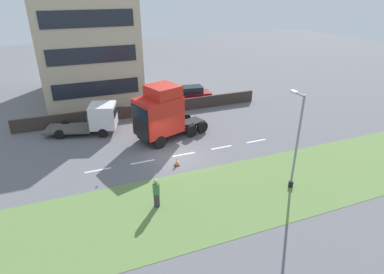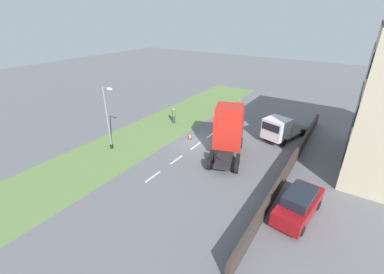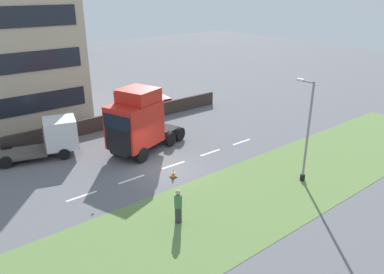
{
  "view_description": "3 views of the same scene",
  "coord_description": "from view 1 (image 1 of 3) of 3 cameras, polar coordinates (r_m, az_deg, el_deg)",
  "views": [
    {
      "loc": [
        -20.33,
        6.59,
        11.68
      ],
      "look_at": [
        -2.23,
        -0.5,
        2.48
      ],
      "focal_mm": 30.0,
      "sensor_mm": 36.0,
      "label": 1
    },
    {
      "loc": [
        12.1,
        -19.79,
        11.83
      ],
      "look_at": [
        0.74,
        -2.46,
        1.89
      ],
      "focal_mm": 24.0,
      "sensor_mm": 36.0,
      "label": 2
    },
    {
      "loc": [
        -18.19,
        12.27,
        10.9
      ],
      "look_at": [
        -0.86,
        -1.56,
        2.05
      ],
      "focal_mm": 35.0,
      "sensor_mm": 36.0,
      "label": 3
    }
  ],
  "objects": [
    {
      "name": "building_block",
      "position": [
        39.3,
        -18.2,
        15.4
      ],
      "size": [
        11.97,
        9.98,
        12.54
      ],
      "color": "#C1B293",
      "rests_on": "ground"
    },
    {
      "name": "lorry_cab",
      "position": [
        26.08,
        -5.5,
        4.13
      ],
      "size": [
        4.4,
        6.57,
        4.76
      ],
      "rotation": [
        0.0,
        0.0,
        0.34
      ],
      "color": "black",
      "rests_on": "ground"
    },
    {
      "name": "grass_verge",
      "position": [
        19.62,
        2.7,
        -11.23
      ],
      "size": [
        7.0,
        44.0,
        0.01
      ],
      "color": "#607F42",
      "rests_on": "ground"
    },
    {
      "name": "boundary_wall",
      "position": [
        32.03,
        -8.22,
        4.83
      ],
      "size": [
        0.25,
        24.0,
        1.23
      ],
      "color": "#382D28",
      "rests_on": "ground"
    },
    {
      "name": "traffic_cone_lead",
      "position": [
        22.96,
        -2.74,
        -4.48
      ],
      "size": [
        0.36,
        0.36,
        0.58
      ],
      "color": "black",
      "rests_on": "ground"
    },
    {
      "name": "lamp_post",
      "position": [
        20.4,
        17.93,
        -1.62
      ],
      "size": [
        1.27,
        0.3,
        6.14
      ],
      "color": "black",
      "rests_on": "ground"
    },
    {
      "name": "lane_markings",
      "position": [
        24.55,
        -1.47,
        -3.1
      ],
      "size": [
        0.16,
        14.6,
        0.0
      ],
      "color": "white",
      "rests_on": "ground"
    },
    {
      "name": "parked_car",
      "position": [
        34.96,
        -0.42,
        7.42
      ],
      "size": [
        2.37,
        4.76,
        1.92
      ],
      "rotation": [
        0.0,
        0.0,
        -0.14
      ],
      "color": "maroon",
      "rests_on": "ground"
    },
    {
      "name": "ground_plane",
      "position": [
        24.35,
        -3.02,
        -3.38
      ],
      "size": [
        120.0,
        120.0,
        0.0
      ],
      "primitive_type": "plane",
      "color": "slate",
      "rests_on": "ground"
    },
    {
      "name": "pedestrian",
      "position": [
        18.76,
        -6.35,
        -9.93
      ],
      "size": [
        0.39,
        0.39,
        1.83
      ],
      "color": "#333338",
      "rests_on": "ground"
    },
    {
      "name": "flatbed_truck",
      "position": [
        28.76,
        -16.45,
        3.24
      ],
      "size": [
        3.76,
        6.38,
        2.59
      ],
      "rotation": [
        0.0,
        0.0,
        2.85
      ],
      "color": "silver",
      "rests_on": "ground"
    }
  ]
}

